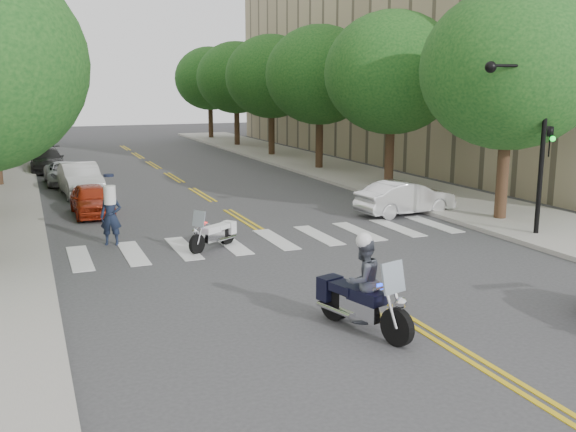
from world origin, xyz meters
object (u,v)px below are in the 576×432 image
motorcycle_police (361,287)px  motorcycle_parked (216,234)px  convertible (405,198)px  officer_standing (111,217)px

motorcycle_police → motorcycle_parked: (-0.87, 7.81, -0.48)m
motorcycle_police → motorcycle_parked: size_ratio=1.41×
convertible → motorcycle_police: bearing=138.1°
motorcycle_parked → convertible: size_ratio=0.45×
motorcycle_parked → officer_standing: officer_standing is taller
motorcycle_parked → officer_standing: size_ratio=0.98×
motorcycle_parked → officer_standing: (-2.97, 1.64, 0.46)m
motorcycle_police → convertible: size_ratio=0.63×
officer_standing → motorcycle_police: bearing=-48.6°
motorcycle_police → officer_standing: size_ratio=1.38×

